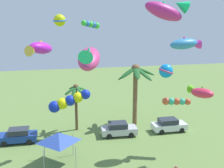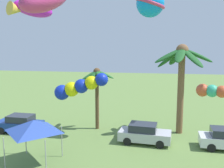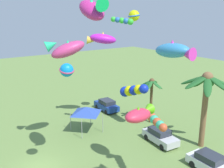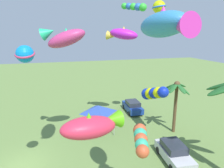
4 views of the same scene
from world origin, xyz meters
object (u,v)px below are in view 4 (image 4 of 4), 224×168
object	(u,v)px
kite_tube_0	(153,93)
kite_tube_6	(141,138)
kite_fish_8	(93,126)
kite_tube_1	(135,7)
kite_fish_5	(64,37)
kite_ball_9	(159,7)
parked_car_0	(132,106)
kite_fish_4	(122,34)
kite_ball_7	(25,54)
kite_fish_3	(165,25)
festival_tent	(98,109)
palm_tree_0	(176,93)
parked_car_1	(174,152)

from	to	relation	value
kite_tube_0	kite_tube_6	bearing A→B (deg)	-30.72
kite_fish_8	kite_tube_1	bearing A→B (deg)	149.10
kite_fish_5	kite_ball_9	distance (m)	9.56
kite_fish_8	parked_car_0	bearing A→B (deg)	152.88
kite_fish_4	kite_ball_7	bearing A→B (deg)	-44.60
parked_car_0	kite_tube_1	distance (m)	13.82
kite_tube_1	kite_fish_3	bearing A→B (deg)	-14.06
festival_tent	kite_fish_8	distance (m)	12.68
parked_car_0	kite_tube_6	xyz separation A→B (m)	(14.80, -5.55, 4.26)
kite_fish_5	kite_ball_7	bearing A→B (deg)	-25.11
kite_tube_1	kite_fish_4	size ratio (longest dim) A/B	0.53
kite_fish_3	kite_fish_5	xyz separation A→B (m)	(-9.41, -3.40, -0.61)
palm_tree_0	kite_tube_6	distance (m)	11.45
palm_tree_0	kite_fish_5	distance (m)	11.95
parked_car_1	kite_ball_7	world-z (taller)	kite_ball_7
kite_fish_5	kite_ball_7	size ratio (longest dim) A/B	3.36
kite_tube_1	kite_fish_4	xyz separation A→B (m)	(-4.61, 0.54, -2.08)
kite_tube_6	parked_car_0	bearing A→B (deg)	159.45
kite_tube_1	kite_tube_6	world-z (taller)	kite_tube_1
kite_fish_5	kite_tube_6	bearing A→B (deg)	19.41
parked_car_1	festival_tent	size ratio (longest dim) A/B	1.41
palm_tree_0	kite_tube_1	bearing A→B (deg)	-77.94
kite_ball_7	festival_tent	bearing A→B (deg)	142.87
parked_car_1	kite_tube_0	xyz separation A→B (m)	(-5.36, 0.78, 3.32)
kite_fish_3	kite_fish_5	size ratio (longest dim) A/B	0.79
festival_tent	kite_tube_1	distance (m)	10.39
kite_ball_7	kite_fish_8	distance (m)	5.85
parked_car_0	kite_tube_6	bearing A→B (deg)	-20.55
palm_tree_0	kite_tube_1	world-z (taller)	kite_tube_1
parked_car_0	kite_fish_4	distance (m)	9.92
festival_tent	kite_fish_8	bearing A→B (deg)	-12.83
kite_fish_3	kite_ball_7	size ratio (longest dim) A/B	2.66
kite_ball_9	kite_tube_6	bearing A→B (deg)	-31.03
palm_tree_0	kite_tube_6	xyz separation A→B (m)	(8.50, -7.63, 0.82)
kite_tube_6	kite_ball_9	world-z (taller)	kite_ball_9
palm_tree_0	parked_car_1	bearing A→B (deg)	-32.33
parked_car_1	kite_tube_1	xyz separation A→B (m)	(-3.25, -2.39, 11.26)
kite_fish_4	kite_tube_6	distance (m)	13.33
palm_tree_0	kite_fish_4	xyz separation A→B (m)	(-3.51, -4.60, 5.74)
parked_car_0	festival_tent	distance (m)	6.94
festival_tent	kite_tube_0	size ratio (longest dim) A/B	0.64
kite_fish_5	kite_ball_9	xyz separation A→B (m)	(-1.52, 9.02, 2.75)
parked_car_0	kite_tube_0	world-z (taller)	kite_tube_0
kite_fish_5	kite_tube_6	world-z (taller)	kite_fish_5
parked_car_0	kite_fish_3	xyz separation A→B (m)	(15.71, -5.15, 9.54)
kite_tube_6	kite_fish_8	world-z (taller)	kite_fish_8
festival_tent	kite_fish_5	world-z (taller)	kite_fish_5
palm_tree_0	parked_car_0	distance (m)	7.47
kite_tube_1	palm_tree_0	bearing A→B (deg)	102.06
kite_fish_5	festival_tent	bearing A→B (deg)	125.94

